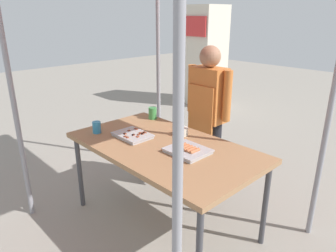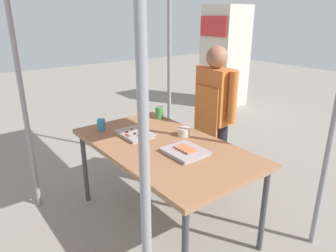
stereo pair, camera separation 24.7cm
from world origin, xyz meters
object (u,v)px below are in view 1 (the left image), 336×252
tray_meat_skewers (133,135)px  condiment_bowl (182,131)px  stall_table (164,151)px  tray_grilled_sausages (188,150)px  neighbor_stall_left (203,56)px  drink_cup_by_wok (153,113)px  vendor_woman (208,109)px  drink_cup_near_edge (97,127)px

tray_meat_skewers → condiment_bowl: 0.43m
stall_table → tray_grilled_sausages: bearing=6.5°
condiment_bowl → neighbor_stall_left: neighbor_stall_left is taller
stall_table → drink_cup_by_wok: (-0.57, 0.38, 0.11)m
vendor_woman → neighbor_stall_left: (-2.26, 2.59, 0.09)m
tray_meat_skewers → stall_table: bearing=14.4°
tray_meat_skewers → neighbor_stall_left: neighbor_stall_left is taller
tray_grilled_sausages → drink_cup_near_edge: drink_cup_near_edge is taller
tray_grilled_sausages → drink_cup_by_wok: (-0.81, 0.35, 0.04)m
neighbor_stall_left → stall_table: bearing=-54.0°
condiment_bowl → drink_cup_by_wok: drink_cup_by_wok is taller
drink_cup_near_edge → stall_table: bearing=22.1°
stall_table → drink_cup_by_wok: 0.69m
drink_cup_near_edge → neighbor_stall_left: 3.99m
condiment_bowl → vendor_woman: 0.48m
drink_cup_near_edge → drink_cup_by_wok: size_ratio=0.88×
stall_table → condiment_bowl: bearing=100.6°
stall_table → tray_grilled_sausages: tray_grilled_sausages is taller
tray_meat_skewers → condiment_bowl: bearing=53.0°
tray_grilled_sausages → tray_meat_skewers: tray_grilled_sausages is taller
tray_grilled_sausages → vendor_woman: bearing=119.1°
drink_cup_near_edge → vendor_woman: vendor_woman is taller
stall_table → tray_meat_skewers: (-0.31, -0.08, 0.07)m
tray_grilled_sausages → condiment_bowl: bearing=141.0°
condiment_bowl → neighbor_stall_left: bearing=127.7°
drink_cup_near_edge → condiment_bowl: bearing=42.4°
drink_cup_near_edge → vendor_woman: bearing=64.7°
stall_table → condiment_bowl: size_ratio=14.28×
drink_cup_by_wok → stall_table: bearing=-33.5°
vendor_woman → neighbor_stall_left: bearing=-48.9°
drink_cup_by_wok → tray_meat_skewers: bearing=-60.4°
stall_table → condiment_bowl: condiment_bowl is taller
vendor_woman → stall_table: bearing=101.5°
vendor_woman → tray_grilled_sausages: bearing=119.1°
condiment_bowl → tray_meat_skewers: bearing=-127.0°
vendor_woman → neighbor_stall_left: size_ratio=0.77×
condiment_bowl → drink_cup_near_edge: drink_cup_near_edge is taller
tray_grilled_sausages → vendor_woman: vendor_woman is taller
vendor_woman → neighbor_stall_left: neighbor_stall_left is taller
drink_cup_by_wok → vendor_woman: (0.42, 0.35, 0.06)m
drink_cup_by_wok → drink_cup_near_edge: bearing=-93.9°
condiment_bowl → vendor_woman: vendor_woman is taller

